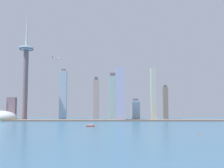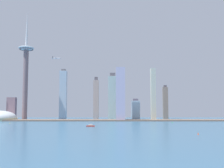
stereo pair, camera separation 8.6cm
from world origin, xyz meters
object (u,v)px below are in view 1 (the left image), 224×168
at_px(skyscraper_0, 137,110).
at_px(observation_tower, 27,67).
at_px(skyscraper_3, 114,97).
at_px(skyscraper_4, 64,95).
at_px(stadium_dome, 0,118).
at_px(skyscraper_6, 121,94).
at_px(boat_1, 92,126).
at_px(skyscraper_7, 166,103).
at_px(skyscraper_1, 154,94).
at_px(skyscraper_2, 13,109).
at_px(skyscraper_8, 97,99).
at_px(channel_buoy_2, 11,123).
at_px(airplane, 57,58).
at_px(channel_buoy_1, 173,122).
at_px(channel_buoy_0, 199,134).

bearing_deg(skyscraper_0, observation_tower, -178.38).
distance_m(skyscraper_3, skyscraper_4, 158.20).
distance_m(stadium_dome, skyscraper_6, 353.80).
bearing_deg(boat_1, observation_tower, 123.92).
distance_m(skyscraper_0, skyscraper_7, 120.74).
bearing_deg(skyscraper_0, skyscraper_1, -15.62).
xyz_separation_m(skyscraper_0, skyscraper_2, (-373.23, 9.79, 4.09)).
xyz_separation_m(skyscraper_3, skyscraper_8, (-51.92, 35.06, -4.42)).
xyz_separation_m(stadium_dome, skyscraper_1, (444.04, 14.95, 68.68)).
xyz_separation_m(channel_buoy_2, airplane, (77.09, 141.17, 179.22)).
distance_m(skyscraper_0, airplane, 279.38).
bearing_deg(skyscraper_7, skyscraper_0, -148.71).
relative_size(skyscraper_0, channel_buoy_2, 21.06).
distance_m(skyscraper_7, channel_buoy_1, 208.14).
xyz_separation_m(skyscraper_8, channel_buoy_2, (-190.47, -206.91, -61.65)).
bearing_deg(channel_buoy_0, skyscraper_7, 84.00).
height_order(skyscraper_0, channel_buoy_0, skyscraper_0).
relative_size(boat_1, airplane, 0.67).
distance_m(skyscraper_4, skyscraper_6, 196.07).
relative_size(skyscraper_1, skyscraper_3, 1.08).
bearing_deg(channel_buoy_1, observation_tower, 162.27).
height_order(skyscraper_4, channel_buoy_1, skyscraper_4).
bearing_deg(skyscraper_1, boat_1, -123.22).
height_order(observation_tower, skyscraper_0, observation_tower).
relative_size(stadium_dome, skyscraper_1, 0.66).
distance_m(skyscraper_3, channel_buoy_1, 215.87).
bearing_deg(stadium_dome, channel_buoy_1, -13.11).
bearing_deg(skyscraper_4, channel_buoy_1, -30.34).
height_order(stadium_dome, skyscraper_6, skyscraper_6).
xyz_separation_m(skyscraper_2, channel_buoy_2, (62.46, -176.10, -32.27)).
xyz_separation_m(skyscraper_0, channel_buoy_2, (-310.77, -166.31, -28.18)).
bearing_deg(skyscraper_3, skyscraper_8, 145.97).
bearing_deg(skyscraper_7, channel_buoy_2, -151.06).
xyz_separation_m(skyscraper_0, channel_buoy_1, (77.82, -138.84, -28.33)).
bearing_deg(skyscraper_3, observation_tower, -176.73).
bearing_deg(skyscraper_7, skyscraper_4, -175.71).
relative_size(channel_buoy_0, channel_buoy_2, 1.00).
distance_m(observation_tower, skyscraper_7, 446.88).
bearing_deg(stadium_dome, boat_1, -39.97).
xyz_separation_m(skyscraper_0, skyscraper_4, (-223.08, 37.27, 47.16)).
height_order(stadium_dome, channel_buoy_2, stadium_dome).
xyz_separation_m(observation_tower, skyscraper_2, (-45.77, 19.07, -122.35)).
height_order(skyscraper_6, channel_buoy_2, skyscraper_6).
distance_m(skyscraper_4, airplane, 121.66).
distance_m(observation_tower, channel_buoy_1, 452.76).
bearing_deg(skyscraper_8, skyscraper_6, -50.15).
relative_size(skyscraper_6, skyscraper_7, 1.38).
bearing_deg(skyscraper_1, channel_buoy_1, -77.77).
height_order(skyscraper_3, channel_buoy_0, skyscraper_3).
distance_m(skyscraper_2, airplane, 205.65).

